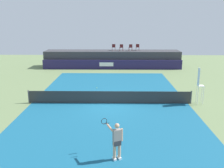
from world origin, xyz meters
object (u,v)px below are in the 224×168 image
object	(u,v)px
spectator_chair_center	(131,47)
spectator_chair_right	(138,47)
net_post_near	(29,97)
spectator_chair_far_left	(114,47)
umpire_chair	(199,83)
tennis_ball	(97,88)
tennis_player	(117,140)
net_post_far	(191,97)
spectator_chair_left	(121,47)

from	to	relation	value
spectator_chair_center	spectator_chair_right	world-z (taller)	same
net_post_near	spectator_chair_center	bearing A→B (deg)	60.07
spectator_chair_far_left	spectator_chair_right	size ratio (longest dim) A/B	1.00
umpire_chair	tennis_ball	world-z (taller)	umpire_chair
umpire_chair	tennis_player	bearing A→B (deg)	-128.36
spectator_chair_center	tennis_ball	size ratio (longest dim) A/B	13.06
tennis_ball	umpire_chair	bearing A→B (deg)	-27.81
spectator_chair_right	spectator_chair_far_left	bearing A→B (deg)	-178.29
net_post_far	tennis_player	xyz separation A→B (m)	(-5.68, -7.85, 0.46)
net_post_near	tennis_player	xyz separation A→B (m)	(6.72, -7.85, 0.46)
spectator_chair_far_left	tennis_player	size ratio (longest dim) A/B	0.50
spectator_chair_right	tennis_ball	distance (m)	12.33
spectator_chair_right	umpire_chair	distance (m)	15.73
spectator_chair_far_left	tennis_ball	xyz separation A→B (m)	(-1.48, -11.00, -2.66)
tennis_player	tennis_ball	world-z (taller)	tennis_player
spectator_chair_center	net_post_far	bearing A→B (deg)	-75.86
tennis_ball	spectator_chair_center	bearing A→B (deg)	70.87
net_post_near	tennis_ball	xyz separation A→B (m)	(4.90, 4.24, -0.46)
spectator_chair_left	spectator_chair_right	world-z (taller)	same
spectator_chair_far_left	tennis_ball	bearing A→B (deg)	-97.66
net_post_near	spectator_chair_right	bearing A→B (deg)	58.00
net_post_far	tennis_ball	world-z (taller)	net_post_far
net_post_far	tennis_player	world-z (taller)	tennis_player
spectator_chair_center	net_post_near	world-z (taller)	spectator_chair_center
spectator_chair_left	spectator_chair_center	world-z (taller)	same
spectator_chair_left	net_post_near	size ratio (longest dim) A/B	0.89
spectator_chair_center	tennis_ball	xyz separation A→B (m)	(-3.73, -10.74, -2.66)
spectator_chair_right	tennis_player	world-z (taller)	spectator_chair_right
spectator_chair_left	spectator_chair_center	distance (m)	1.22
umpire_chair	tennis_player	distance (m)	10.04
spectator_chair_left	umpire_chair	xyz separation A→B (m)	(5.53, -14.99, -1.11)
tennis_player	spectator_chair_right	bearing A→B (deg)	82.96
spectator_chair_right	tennis_ball	xyz separation A→B (m)	(-4.68, -11.09, -2.66)
spectator_chair_far_left	tennis_player	world-z (taller)	spectator_chair_far_left
tennis_ball	net_post_near	bearing A→B (deg)	-139.11
spectator_chair_left	tennis_ball	world-z (taller)	spectator_chair_left
umpire_chair	net_post_far	size ratio (longest dim) A/B	2.76
umpire_chair	tennis_ball	size ratio (longest dim) A/B	40.59
net_post_near	tennis_player	size ratio (longest dim) A/B	0.56
spectator_chair_center	umpire_chair	size ratio (longest dim) A/B	0.32
net_post_far	tennis_player	size ratio (longest dim) A/B	0.56
spectator_chair_center	tennis_ball	distance (m)	11.67
spectator_chair_far_left	net_post_near	xyz separation A→B (m)	(-6.38, -15.24, -2.19)
tennis_player	tennis_ball	bearing A→B (deg)	98.56
tennis_player	spectator_chair_far_left	bearing A→B (deg)	90.84
spectator_chair_center	spectator_chair_right	bearing A→B (deg)	20.28
spectator_chair_far_left	net_post_far	bearing A→B (deg)	-68.45
spectator_chair_right	net_post_near	distance (m)	18.22
spectator_chair_far_left	umpire_chair	world-z (taller)	spectator_chair_far_left
spectator_chair_far_left	spectator_chair_right	xyz separation A→B (m)	(3.20, 0.10, 0.00)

